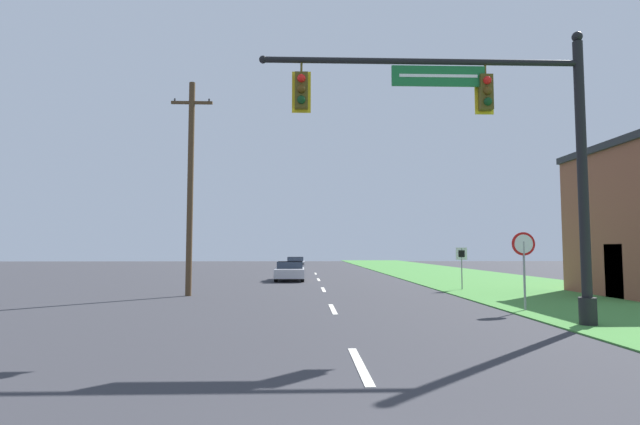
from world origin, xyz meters
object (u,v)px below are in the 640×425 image
object	(u,v)px
signal_mast	(503,144)
utility_pole_near	(190,184)
stop_sign	(524,253)
route_sign_post	(462,259)
car_ahead	(290,271)
far_car	(295,263)

from	to	relation	value
signal_mast	utility_pole_near	distance (m)	13.49
stop_sign	route_sign_post	bearing A→B (deg)	85.90
signal_mast	route_sign_post	size ratio (longest dim) A/B	4.32
signal_mast	car_ahead	world-z (taller)	signal_mast
signal_mast	route_sign_post	bearing A→B (deg)	77.86
route_sign_post	utility_pole_near	size ratio (longest dim) A/B	0.22
signal_mast	car_ahead	bearing A→B (deg)	107.80
car_ahead	stop_sign	bearing A→B (deg)	-63.36
car_ahead	far_car	size ratio (longest dim) A/B	0.95
car_ahead	signal_mast	bearing A→B (deg)	-72.20
stop_sign	signal_mast	bearing A→B (deg)	-120.53
far_car	stop_sign	world-z (taller)	stop_sign
signal_mast	route_sign_post	xyz separation A→B (m)	(2.46, 11.44, -3.23)
stop_sign	route_sign_post	distance (m)	8.30
far_car	route_sign_post	size ratio (longest dim) A/B	2.27
car_ahead	far_car	bearing A→B (deg)	89.90
far_car	route_sign_post	bearing A→B (deg)	-72.09
car_ahead	route_sign_post	bearing A→B (deg)	-41.80
car_ahead	stop_sign	distance (m)	17.91
car_ahead	route_sign_post	world-z (taller)	route_sign_post
far_car	utility_pole_near	bearing A→B (deg)	-98.00
signal_mast	car_ahead	xyz separation A→B (m)	(-6.14, 19.13, -4.15)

